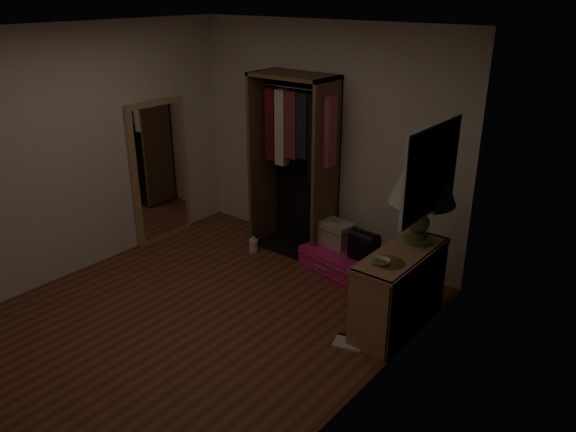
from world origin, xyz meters
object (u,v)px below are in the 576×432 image
(floor_mirror, at_px, (160,172))
(pink_suitcase, at_px, (340,260))
(black_bag, at_px, (364,244))
(white_jug, at_px, (254,245))
(train_case, at_px, (335,233))
(console_bookshelf, at_px, (401,287))
(table_lamp, at_px, (423,185))
(open_wardrobe, at_px, (298,149))

(floor_mirror, relative_size, pink_suitcase, 1.93)
(black_bag, relative_size, white_jug, 1.76)
(train_case, bearing_deg, pink_suitcase, -28.44)
(console_bookshelf, height_order, pink_suitcase, console_bookshelf)
(table_lamp, bearing_deg, console_bookshelf, -90.88)
(pink_suitcase, bearing_deg, white_jug, -156.44)
(table_lamp, xyz_separation_m, white_jug, (-2.08, 0.05, -1.22))
(train_case, bearing_deg, floor_mirror, -155.25)
(floor_mirror, bearing_deg, open_wardrobe, 27.31)
(open_wardrobe, relative_size, train_case, 4.91)
(train_case, bearing_deg, open_wardrobe, 178.72)
(console_bookshelf, bearing_deg, pink_suitcase, 151.12)
(console_bookshelf, distance_m, open_wardrobe, 2.06)
(pink_suitcase, bearing_deg, train_case, 155.97)
(floor_mirror, distance_m, pink_suitcase, 2.41)
(console_bookshelf, distance_m, floor_mirror, 3.27)
(console_bookshelf, bearing_deg, train_case, 150.38)
(pink_suitcase, bearing_deg, table_lamp, -5.45)
(open_wardrobe, height_order, table_lamp, open_wardrobe)
(pink_suitcase, relative_size, black_bag, 2.74)
(table_lamp, bearing_deg, black_bag, 158.84)
(console_bookshelf, distance_m, white_jug, 2.13)
(white_jug, bearing_deg, train_case, 20.09)
(console_bookshelf, bearing_deg, table_lamp, 89.12)
(floor_mirror, height_order, train_case, floor_mirror)
(pink_suitcase, xyz_separation_m, train_case, (-0.14, 0.10, 0.25))
(floor_mirror, height_order, black_bag, floor_mirror)
(floor_mirror, bearing_deg, table_lamp, 5.35)
(black_bag, bearing_deg, pink_suitcase, -177.32)
(black_bag, bearing_deg, white_jug, -164.64)
(console_bookshelf, height_order, table_lamp, table_lamp)
(console_bookshelf, xyz_separation_m, floor_mirror, (-3.24, -0.04, 0.46))
(console_bookshelf, bearing_deg, black_bag, 142.72)
(floor_mirror, relative_size, table_lamp, 2.28)
(train_case, relative_size, black_bag, 1.30)
(open_wardrobe, xyz_separation_m, floor_mirror, (-1.50, -0.77, -0.37))
(floor_mirror, height_order, table_lamp, floor_mirror)
(white_jug, bearing_deg, floor_mirror, -162.86)
(white_jug, bearing_deg, pink_suitcase, 12.86)
(open_wardrobe, height_order, white_jug, open_wardrobe)
(floor_mirror, distance_m, white_jug, 1.44)
(floor_mirror, xyz_separation_m, black_bag, (2.52, 0.58, -0.44))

